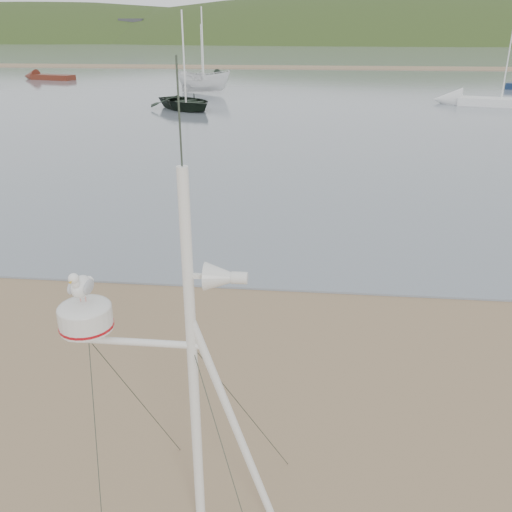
# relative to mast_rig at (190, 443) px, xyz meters

# --- Properties ---
(ground) EXTENTS (560.00, 560.00, 0.00)m
(ground) POSITION_rel_mast_rig_xyz_m (-1.80, 1.60, -1.12)
(ground) COLOR #7F6549
(ground) RESTS_ON ground
(water) EXTENTS (560.00, 256.00, 0.04)m
(water) POSITION_rel_mast_rig_xyz_m (-1.80, 133.60, -1.10)
(water) COLOR slate
(water) RESTS_ON ground
(sandbar) EXTENTS (560.00, 7.00, 0.07)m
(sandbar) POSITION_rel_mast_rig_xyz_m (-1.80, 71.60, -1.05)
(sandbar) COLOR #7F6549
(sandbar) RESTS_ON water
(hill_ridge) EXTENTS (620.00, 180.00, 80.00)m
(hill_ridge) POSITION_rel_mast_rig_xyz_m (16.71, 236.60, -20.82)
(hill_ridge) COLOR #243616
(hill_ridge) RESTS_ON ground
(far_cottages) EXTENTS (294.40, 6.30, 8.00)m
(far_cottages) POSITION_rel_mast_rig_xyz_m (1.20, 197.60, 2.88)
(far_cottages) COLOR silver
(far_cottages) RESTS_ON ground
(mast_rig) EXTENTS (2.06, 2.19, 4.64)m
(mast_rig) POSITION_rel_mast_rig_xyz_m (0.00, 0.00, 0.00)
(mast_rig) COLOR white
(mast_rig) RESTS_ON ground
(boat_dark) EXTENTS (3.11, 3.08, 4.75)m
(boat_dark) POSITION_rel_mast_rig_xyz_m (-7.03, 30.60, 1.29)
(boat_dark) COLOR black
(boat_dark) RESTS_ON water
(boat_white) EXTENTS (2.25, 2.22, 4.67)m
(boat_white) POSITION_rel_mast_rig_xyz_m (-7.73, 40.10, 1.26)
(boat_white) COLOR silver
(boat_white) RESTS_ON water
(sailboat_dark_mid) EXTENTS (4.64, 5.13, 5.59)m
(sailboat_dark_mid) POSITION_rel_mast_rig_xyz_m (-9.52, 53.67, -0.82)
(sailboat_dark_mid) COLOR black
(sailboat_dark_mid) RESTS_ON ground
(sailboat_white_near) EXTENTS (7.17, 3.73, 6.94)m
(sailboat_white_near) POSITION_rel_mast_rig_xyz_m (11.57, 35.03, -0.82)
(sailboat_white_near) COLOR silver
(sailboat_white_near) RESTS_ON ground
(dinghy_red_far) EXTENTS (6.07, 2.89, 1.44)m
(dinghy_red_far) POSITION_rel_mast_rig_xyz_m (-26.61, 50.99, -0.83)
(dinghy_red_far) COLOR #541F13
(dinghy_red_far) RESTS_ON ground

